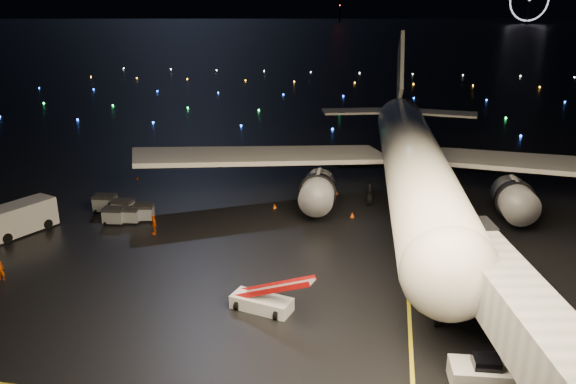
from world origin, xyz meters
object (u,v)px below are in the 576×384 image
(airliner, at_px, (413,124))
(baggage_cart_4, at_px, (105,203))
(baggage_cart_0, at_px, (130,215))
(baggage_cart_2, at_px, (143,213))
(crew_a, at_px, (1,271))
(belt_loader, at_px, (261,290))
(crew_c, at_px, (154,225))
(baggage_cart_1, at_px, (123,208))
(pushback_tug, at_px, (485,372))
(service_truck, at_px, (21,218))
(baggage_cart_3, at_px, (114,216))

(airliner, xyz_separation_m, baggage_cart_4, (-30.97, -9.52, -7.58))
(baggage_cart_0, bearing_deg, baggage_cart_2, 30.54)
(crew_a, relative_size, baggage_cart_0, 0.85)
(belt_loader, distance_m, baggage_cart_4, 26.17)
(crew_c, distance_m, baggage_cart_0, 4.19)
(crew_a, distance_m, baggage_cart_1, 15.26)
(pushback_tug, bearing_deg, baggage_cart_1, 141.72)
(pushback_tug, distance_m, service_truck, 42.54)
(crew_a, xyz_separation_m, baggage_cart_2, (5.55, 14.02, 0.04))
(belt_loader, height_order, baggage_cart_0, belt_loader)
(baggage_cart_0, xyz_separation_m, baggage_cart_2, (1.09, 0.81, 0.04))
(crew_a, bearing_deg, airliner, 25.51)
(service_truck, bearing_deg, baggage_cart_0, 47.34)
(baggage_cart_3, xyz_separation_m, baggage_cart_4, (-2.46, 2.98, 0.09))
(service_truck, xyz_separation_m, baggage_cart_3, (7.48, 3.61, -0.62))
(pushback_tug, height_order, crew_a, pushback_tug)
(crew_a, bearing_deg, baggage_cart_2, 55.29)
(crew_c, bearing_deg, baggage_cart_1, -160.92)
(belt_loader, xyz_separation_m, crew_c, (-12.96, 11.70, -0.59))
(pushback_tug, bearing_deg, baggage_cart_0, 142.66)
(crew_c, distance_m, baggage_cart_2, 3.94)
(airliner, xyz_separation_m, belt_loader, (-10.65, -26.00, -6.97))
(service_truck, bearing_deg, crew_a, -41.59)
(airliner, xyz_separation_m, baggage_cart_1, (-28.63, -10.25, -7.66))
(airliner, bearing_deg, baggage_cart_2, -159.65)
(airliner, relative_size, service_truck, 7.63)
(baggage_cart_2, bearing_deg, belt_loader, -55.86)
(pushback_tug, distance_m, baggage_cart_0, 36.52)
(airliner, xyz_separation_m, crew_a, (-31.57, -25.21, -7.72))
(service_truck, distance_m, baggage_cart_2, 11.14)
(baggage_cart_2, bearing_deg, airliner, 11.35)
(belt_loader, relative_size, baggage_cart_3, 3.24)
(service_truck, bearing_deg, belt_loader, 1.21)
(pushback_tug, relative_size, baggage_cart_4, 1.77)
(baggage_cart_2, xyz_separation_m, baggage_cart_3, (-2.49, -1.31, 0.01))
(airliner, relative_size, crew_c, 32.09)
(crew_c, xyz_separation_m, baggage_cart_2, (-2.41, 3.11, -0.12))
(pushback_tug, height_order, service_truck, service_truck)
(pushback_tug, relative_size, baggage_cart_0, 2.09)
(pushback_tug, distance_m, belt_loader, 15.35)
(baggage_cart_0, xyz_separation_m, baggage_cart_1, (-1.52, 1.76, 0.06))
(crew_a, relative_size, baggage_cart_3, 0.80)
(pushback_tug, relative_size, crew_c, 2.05)
(crew_c, xyz_separation_m, baggage_cart_0, (-3.50, 2.30, -0.16))
(crew_a, height_order, crew_c, crew_c)
(belt_loader, xyz_separation_m, crew_a, (-20.92, 0.79, -0.75))
(baggage_cart_0, relative_size, baggage_cart_4, 0.85)
(belt_loader, xyz_separation_m, baggage_cart_3, (-17.86, 13.50, -0.70))
(belt_loader, bearing_deg, airliner, 82.55)
(crew_a, bearing_deg, pushback_tug, -23.98)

